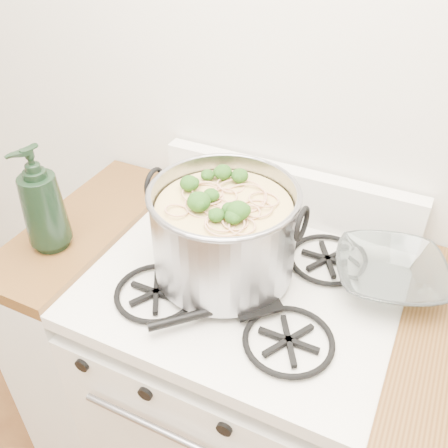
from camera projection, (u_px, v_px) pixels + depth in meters
gas_range at (241, 389)px, 1.54m from camera, size 0.76×0.66×0.92m
counter_left at (107, 328)px, 1.71m from camera, size 0.25×0.65×0.92m
stock_pot at (224, 233)px, 1.20m from camera, size 0.39×0.36×0.24m
spatula at (256, 300)px, 1.16m from camera, size 0.42×0.42×0.02m
glass_bowl at (388, 280)px, 1.21m from camera, size 0.13×0.13×0.03m
bottle at (41, 199)px, 1.26m from camera, size 0.14×0.14×0.29m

